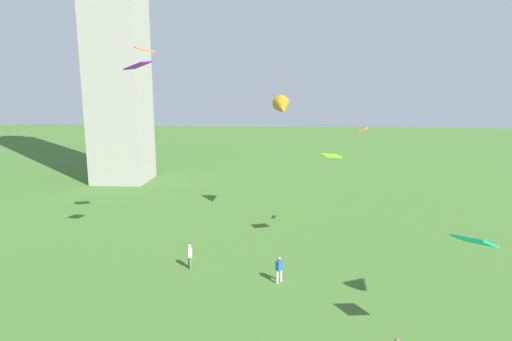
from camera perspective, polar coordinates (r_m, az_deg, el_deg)
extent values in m
sphere|color=brown|center=(19.31, 17.99, -20.46)|extent=(0.23, 0.23, 0.23)
cylinder|color=silver|center=(26.32, 2.79, -13.77)|extent=(0.14, 0.14, 0.76)
cylinder|color=silver|center=(26.56, 3.28, -13.53)|extent=(0.14, 0.14, 0.76)
cube|color=#235693|center=(26.16, 3.05, -12.29)|extent=(0.44, 0.47, 0.60)
sphere|color=#A37556|center=(26.00, 3.06, -11.46)|extent=(0.22, 0.22, 0.22)
cylinder|color=#51754C|center=(28.75, -8.74, -11.66)|extent=(0.14, 0.14, 0.76)
cylinder|color=#51754C|center=(28.43, -8.59, -11.92)|extent=(0.14, 0.14, 0.76)
cube|color=silver|center=(28.33, -8.70, -10.52)|extent=(0.39, 0.48, 0.60)
sphere|color=#D8AD84|center=(28.19, -8.73, -9.74)|extent=(0.22, 0.22, 0.22)
cone|color=#B47517|center=(35.61, 3.46, 8.22)|extent=(1.74, 2.52, 1.98)
cube|color=purple|center=(27.89, -15.21, 13.14)|extent=(1.71, 1.49, 0.57)
cube|color=orange|center=(31.58, -14.35, 15.08)|extent=(1.53, 1.42, 0.47)
cube|color=#77EC13|center=(29.88, 9.82, 1.93)|extent=(1.51, 1.32, 0.26)
cube|color=#0CBE91|center=(19.63, 26.63, -8.24)|extent=(1.64, 1.73, 0.67)
cube|color=orange|center=(31.29, 13.79, 5.13)|extent=(0.79, 1.02, 0.48)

